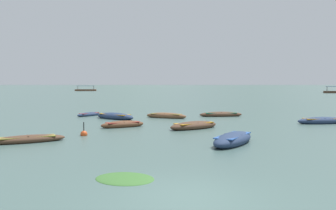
{
  "coord_description": "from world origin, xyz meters",
  "views": [
    {
      "loc": [
        -0.17,
        -9.71,
        3.21
      ],
      "look_at": [
        -2.15,
        41.63,
        0.07
      ],
      "focal_mm": 37.07,
      "sensor_mm": 36.0,
      "label": 1
    }
  ],
  "objects_px": {
    "rowboat_7": "(89,114)",
    "mooring_buoy": "(84,134)",
    "rowboat_1": "(28,139)",
    "rowboat_6": "(115,116)",
    "rowboat_4": "(322,121)",
    "rowboat_5": "(123,125)",
    "rowboat_8": "(194,126)",
    "ferry_0": "(86,90)",
    "rowboat_0": "(221,115)",
    "rowboat_3": "(166,116)",
    "rowboat_2": "(233,139)"
  },
  "relations": [
    {
      "from": "rowboat_4",
      "to": "ferry_0",
      "type": "bearing_deg",
      "value": 113.24
    },
    {
      "from": "rowboat_7",
      "to": "mooring_buoy",
      "type": "bearing_deg",
      "value": -76.35
    },
    {
      "from": "rowboat_8",
      "to": "rowboat_3",
      "type": "bearing_deg",
      "value": 106.87
    },
    {
      "from": "rowboat_8",
      "to": "ferry_0",
      "type": "height_order",
      "value": "ferry_0"
    },
    {
      "from": "mooring_buoy",
      "to": "ferry_0",
      "type": "bearing_deg",
      "value": 105.52
    },
    {
      "from": "rowboat_0",
      "to": "rowboat_7",
      "type": "distance_m",
      "value": 13.14
    },
    {
      "from": "rowboat_2",
      "to": "rowboat_5",
      "type": "bearing_deg",
      "value": 135.63
    },
    {
      "from": "rowboat_0",
      "to": "mooring_buoy",
      "type": "height_order",
      "value": "mooring_buoy"
    },
    {
      "from": "rowboat_1",
      "to": "rowboat_6",
      "type": "distance_m",
      "value": 13.08
    },
    {
      "from": "rowboat_4",
      "to": "rowboat_6",
      "type": "distance_m",
      "value": 17.77
    },
    {
      "from": "mooring_buoy",
      "to": "rowboat_7",
      "type": "bearing_deg",
      "value": 103.65
    },
    {
      "from": "rowboat_5",
      "to": "rowboat_2",
      "type": "bearing_deg",
      "value": -44.37
    },
    {
      "from": "rowboat_4",
      "to": "mooring_buoy",
      "type": "distance_m",
      "value": 18.9
    },
    {
      "from": "rowboat_1",
      "to": "rowboat_5",
      "type": "height_order",
      "value": "rowboat_5"
    },
    {
      "from": "rowboat_5",
      "to": "rowboat_8",
      "type": "height_order",
      "value": "rowboat_8"
    },
    {
      "from": "rowboat_1",
      "to": "rowboat_3",
      "type": "distance_m",
      "value": 15.58
    },
    {
      "from": "rowboat_5",
      "to": "rowboat_7",
      "type": "xyz_separation_m",
      "value": [
        -4.88,
        8.82,
        -0.04
      ]
    },
    {
      "from": "rowboat_6",
      "to": "rowboat_2",
      "type": "bearing_deg",
      "value": -55.6
    },
    {
      "from": "rowboat_4",
      "to": "rowboat_5",
      "type": "height_order",
      "value": "rowboat_4"
    },
    {
      "from": "rowboat_7",
      "to": "rowboat_2",
      "type": "bearing_deg",
      "value": -52.75
    },
    {
      "from": "rowboat_2",
      "to": "rowboat_4",
      "type": "bearing_deg",
      "value": 48.88
    },
    {
      "from": "rowboat_8",
      "to": "mooring_buoy",
      "type": "distance_m",
      "value": 7.86
    },
    {
      "from": "rowboat_0",
      "to": "rowboat_4",
      "type": "bearing_deg",
      "value": -38.01
    },
    {
      "from": "rowboat_2",
      "to": "rowboat_6",
      "type": "bearing_deg",
      "value": 124.4
    },
    {
      "from": "rowboat_3",
      "to": "ferry_0",
      "type": "height_order",
      "value": "ferry_0"
    },
    {
      "from": "rowboat_3",
      "to": "rowboat_4",
      "type": "distance_m",
      "value": 13.47
    },
    {
      "from": "rowboat_3",
      "to": "mooring_buoy",
      "type": "height_order",
      "value": "mooring_buoy"
    },
    {
      "from": "rowboat_6",
      "to": "ferry_0",
      "type": "bearing_deg",
      "value": 106.71
    },
    {
      "from": "rowboat_1",
      "to": "rowboat_3",
      "type": "height_order",
      "value": "rowboat_3"
    },
    {
      "from": "rowboat_3",
      "to": "rowboat_5",
      "type": "distance_m",
      "value": 7.61
    },
    {
      "from": "rowboat_4",
      "to": "rowboat_8",
      "type": "distance_m",
      "value": 11.1
    },
    {
      "from": "rowboat_2",
      "to": "rowboat_5",
      "type": "relative_size",
      "value": 1.28
    },
    {
      "from": "rowboat_7",
      "to": "ferry_0",
      "type": "bearing_deg",
      "value": 105.72
    },
    {
      "from": "rowboat_4",
      "to": "rowboat_5",
      "type": "bearing_deg",
      "value": -169.49
    },
    {
      "from": "ferry_0",
      "to": "rowboat_7",
      "type": "bearing_deg",
      "value": -74.28
    },
    {
      "from": "rowboat_2",
      "to": "rowboat_7",
      "type": "height_order",
      "value": "rowboat_2"
    },
    {
      "from": "rowboat_1",
      "to": "rowboat_2",
      "type": "distance_m",
      "value": 11.21
    },
    {
      "from": "rowboat_6",
      "to": "mooring_buoy",
      "type": "relative_size",
      "value": 4.58
    },
    {
      "from": "rowboat_0",
      "to": "ferry_0",
      "type": "bearing_deg",
      "value": 111.24
    },
    {
      "from": "rowboat_8",
      "to": "ferry_0",
      "type": "distance_m",
      "value": 139.23
    },
    {
      "from": "rowboat_3",
      "to": "rowboat_7",
      "type": "distance_m",
      "value": 8.02
    },
    {
      "from": "rowboat_2",
      "to": "ferry_0",
      "type": "relative_size",
      "value": 0.45
    },
    {
      "from": "rowboat_5",
      "to": "rowboat_4",
      "type": "bearing_deg",
      "value": 10.51
    },
    {
      "from": "rowboat_4",
      "to": "rowboat_7",
      "type": "bearing_deg",
      "value": 164.05
    },
    {
      "from": "rowboat_0",
      "to": "rowboat_2",
      "type": "height_order",
      "value": "rowboat_2"
    },
    {
      "from": "rowboat_3",
      "to": "rowboat_0",
      "type": "bearing_deg",
      "value": 18.36
    },
    {
      "from": "rowboat_5",
      "to": "rowboat_8",
      "type": "relative_size",
      "value": 0.84
    },
    {
      "from": "rowboat_8",
      "to": "rowboat_0",
      "type": "bearing_deg",
      "value": 72.51
    },
    {
      "from": "rowboat_0",
      "to": "rowboat_8",
      "type": "relative_size",
      "value": 1.07
    },
    {
      "from": "rowboat_5",
      "to": "ferry_0",
      "type": "bearing_deg",
      "value": 106.68
    }
  ]
}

